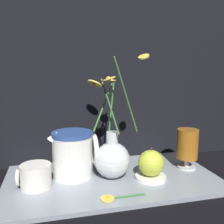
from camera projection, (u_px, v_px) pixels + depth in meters
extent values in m
plane|color=black|center=(112.00, 181.00, 0.77)|extent=(6.00, 6.00, 0.00)
cube|color=gray|center=(112.00, 179.00, 0.77)|extent=(0.64, 0.34, 0.01)
cube|color=black|center=(99.00, 8.00, 0.86)|extent=(1.14, 0.02, 1.10)
sphere|color=silver|center=(112.00, 160.00, 0.76)|extent=(0.11, 0.11, 0.11)
cylinder|color=silver|center=(112.00, 139.00, 0.75)|extent=(0.04, 0.04, 0.05)
cylinder|color=#3D7A33|center=(110.00, 107.00, 0.71)|extent=(0.05, 0.03, 0.16)
cylinder|color=#EAC64C|center=(109.00, 79.00, 0.67)|extent=(0.05, 0.05, 0.02)
sphere|color=gold|center=(109.00, 79.00, 0.67)|extent=(0.01, 0.01, 0.01)
cylinder|color=#3D7A33|center=(103.00, 107.00, 0.76)|extent=(0.07, 0.04, 0.14)
cylinder|color=#EAC64C|center=(95.00, 84.00, 0.78)|extent=(0.06, 0.06, 0.03)
sphere|color=gold|center=(95.00, 84.00, 0.78)|extent=(0.02, 0.02, 0.02)
cylinder|color=#3D7A33|center=(111.00, 106.00, 0.74)|extent=(0.02, 0.01, 0.15)
cylinder|color=#EAC64C|center=(110.00, 80.00, 0.73)|extent=(0.03, 0.03, 0.01)
sphere|color=gold|center=(110.00, 80.00, 0.73)|extent=(0.01, 0.01, 0.01)
cylinder|color=#3D7A33|center=(126.00, 97.00, 0.69)|extent=(0.09, 0.07, 0.22)
cylinder|color=#EAC64C|center=(144.00, 57.00, 0.64)|extent=(0.04, 0.04, 0.02)
sphere|color=gold|center=(144.00, 57.00, 0.64)|extent=(0.01, 0.01, 0.01)
cylinder|color=silver|center=(36.00, 176.00, 0.70)|extent=(0.09, 0.09, 0.07)
torus|color=silver|center=(18.00, 178.00, 0.69)|extent=(0.01, 0.05, 0.05)
cylinder|color=white|center=(73.00, 154.00, 0.77)|extent=(0.12, 0.12, 0.14)
cylinder|color=#2D4C93|center=(72.00, 134.00, 0.76)|extent=(0.12, 0.12, 0.01)
torus|color=white|center=(94.00, 149.00, 0.78)|extent=(0.01, 0.10, 0.10)
cone|color=white|center=(55.00, 136.00, 0.74)|extent=(0.04, 0.03, 0.04)
cylinder|color=silver|center=(186.00, 167.00, 0.84)|extent=(0.06, 0.06, 0.01)
cylinder|color=silver|center=(186.00, 162.00, 0.84)|extent=(0.02, 0.02, 0.03)
cylinder|color=#935619|center=(187.00, 144.00, 0.83)|extent=(0.07, 0.07, 0.10)
cylinder|color=white|center=(151.00, 177.00, 0.76)|extent=(0.09, 0.09, 0.01)
sphere|color=#B7C638|center=(151.00, 163.00, 0.75)|extent=(0.08, 0.08, 0.08)
cylinder|color=#4C3819|center=(151.00, 149.00, 0.74)|extent=(0.00, 0.00, 0.01)
cylinder|color=#336B2D|center=(126.00, 196.00, 0.65)|extent=(0.10, 0.01, 0.01)
cylinder|color=#EAC64C|center=(107.00, 199.00, 0.63)|extent=(0.04, 0.04, 0.00)
sphere|color=gold|center=(107.00, 197.00, 0.63)|extent=(0.01, 0.01, 0.01)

